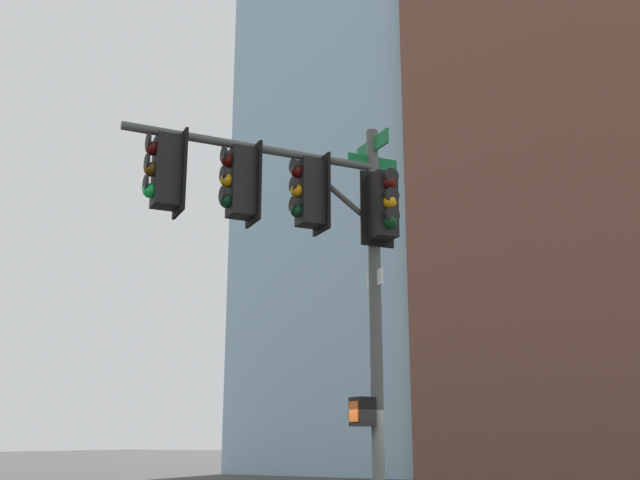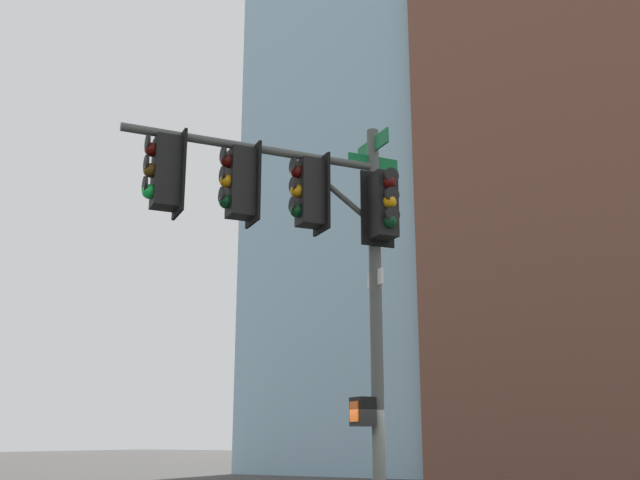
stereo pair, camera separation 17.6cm
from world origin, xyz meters
TOP-DOWN VIEW (x-y plane):
  - signal_pole_assembly at (1.33, -0.94)m, footprint 3.52×2.80m
  - building_brick_nearside at (-38.15, -0.98)m, footprint 22.01×20.73m

SIDE VIEW (x-z plane):
  - signal_pole_assembly at x=1.33m, z-range 1.62..8.39m
  - building_brick_nearside at x=-38.15m, z-range 0.00..43.88m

